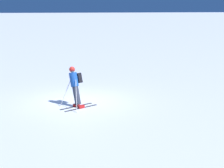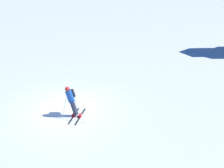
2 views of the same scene
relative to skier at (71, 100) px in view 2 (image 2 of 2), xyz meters
name	(u,v)px [view 2 (image 2 of 2)]	position (x,y,z in m)	size (l,w,h in m)	color
ground_plane	(67,109)	(-0.71, 0.13, -0.98)	(300.00, 300.00, 0.00)	white
skier	(71,100)	(0.00, 0.00, 0.00)	(1.50, 1.64, 1.78)	black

